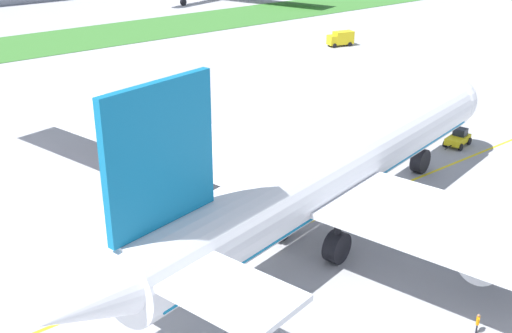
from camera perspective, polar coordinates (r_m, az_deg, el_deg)
ground_plane at (r=64.34m, az=9.52°, el=-3.92°), size 600.00×600.00×0.00m
apron_taxi_line at (r=65.26m, az=8.51°, el=-3.44°), size 280.00×0.36×0.01m
grass_median_strip at (r=142.89m, az=-20.48°, el=10.04°), size 320.00×24.00×0.10m
airliner_foreground at (r=56.35m, az=6.52°, el=-0.57°), size 57.88×93.06×18.86m
pushback_tug at (r=83.48m, az=17.69°, el=2.44°), size 5.72×3.02×2.14m
ground_crew_wingwalker_port at (r=49.19m, az=19.28°, el=-13.00°), size 0.51×0.40×1.59m
service_truck_baggage_loader at (r=135.86m, az=7.62°, el=11.34°), size 5.85×3.60×3.04m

